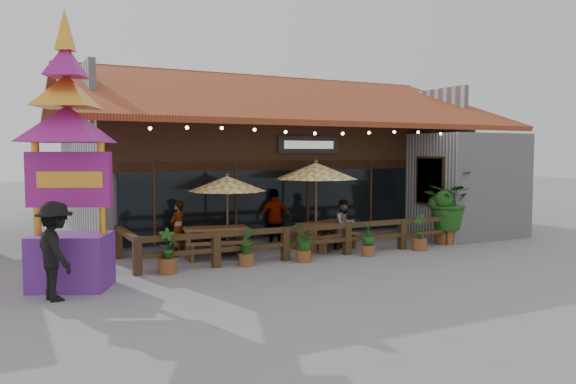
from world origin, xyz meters
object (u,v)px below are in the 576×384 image
picnic_table_right (324,231)px  thai_sign_tower (68,131)px  picnic_table_left (215,237)px  tropical_plant (446,203)px  pedestrian (55,251)px  umbrella_right (316,171)px  umbrella_left (227,184)px

picnic_table_right → thai_sign_tower: size_ratio=0.32×
picnic_table_left → tropical_plant: 7.57m
pedestrian → umbrella_right: bearing=-83.3°
umbrella_left → picnic_table_left: bearing=-179.0°
picnic_table_right → pedestrian: size_ratio=1.04×
umbrella_left → pedestrian: umbrella_left is taller
picnic_table_right → tropical_plant: bearing=-14.2°
umbrella_right → pedestrian: (-7.61, -2.80, -1.39)m
umbrella_right → picnic_table_left: (-3.18, 0.15, -1.81)m
tropical_plant → umbrella_right: bearing=166.2°
picnic_table_left → thai_sign_tower: size_ratio=0.32×
picnic_table_left → thai_sign_tower: (-4.04, -2.06, 2.82)m
thai_sign_tower → picnic_table_right: bearing=14.1°
thai_sign_tower → pedestrian: (-0.39, -0.89, -2.40)m
umbrella_right → picnic_table_left: umbrella_right is taller
picnic_table_left → pedestrian: size_ratio=1.03×
thai_sign_tower → tropical_plant: bearing=4.3°
thai_sign_tower → umbrella_right: bearing=14.8°
tropical_plant → pedestrian: 11.99m
picnic_table_right → tropical_plant: tropical_plant is taller
picnic_table_right → pedestrian: pedestrian is taller
umbrella_left → umbrella_right: (2.82, -0.16, 0.32)m
umbrella_left → picnic_table_left: (-0.37, -0.01, -1.49)m
umbrella_right → picnic_table_right: (0.26, -0.04, -1.83)m
tropical_plant → umbrella_left: bearing=170.3°
picnic_table_right → tropical_plant: 4.19m
picnic_table_left → picnic_table_right: size_ratio=0.99×
pedestrian → thai_sign_tower: bearing=-37.0°
thai_sign_tower → pedestrian: bearing=-113.5°
thai_sign_tower → pedestrian: size_ratio=3.24×
picnic_table_left → thai_sign_tower: bearing=-153.0°
umbrella_left → thai_sign_tower: size_ratio=0.45×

